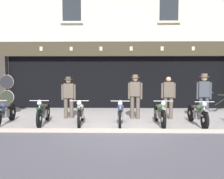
{
  "coord_description": "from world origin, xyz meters",
  "views": [
    {
      "loc": [
        0.04,
        -7.66,
        1.85
      ],
      "look_at": [
        -0.17,
        2.81,
        1.11
      ],
      "focal_mm": 41.48,
      "sensor_mm": 36.0,
      "label": 1
    }
  ],
  "objects": [
    {
      "name": "motorcycle_right",
      "position": [
        2.8,
        1.18,
        0.41
      ],
      "size": [
        0.62,
        2.02,
        0.9
      ],
      "rotation": [
        0.0,
        0.0,
        3.17
      ],
      "color": "black",
      "rests_on": "ground"
    },
    {
      "name": "motorcycle_center_right",
      "position": [
        1.51,
        1.19,
        0.43
      ],
      "size": [
        0.62,
        2.09,
        0.92
      ],
      "rotation": [
        0.0,
        0.0,
        3.15
      ],
      "color": "black",
      "rests_on": "ground"
    },
    {
      "name": "motorcycle_left",
      "position": [
        -2.54,
        1.25,
        0.42
      ],
      "size": [
        0.62,
        2.0,
        0.92
      ],
      "rotation": [
        0.0,
        0.0,
        3.22
      ],
      "color": "black",
      "rests_on": "ground"
    },
    {
      "name": "shopkeeper_center",
      "position": [
        0.74,
        2.35,
        0.96
      ],
      "size": [
        0.55,
        0.34,
        1.72
      ],
      "rotation": [
        0.0,
        0.0,
        2.99
      ],
      "color": "brown",
      "rests_on": "ground"
    },
    {
      "name": "advert_board_far",
      "position": [
        3.28,
        5.4,
        1.7
      ],
      "size": [
        0.68,
        0.03,
        0.89
      ],
      "color": "silver"
    },
    {
      "name": "ground",
      "position": [
        0.0,
        -0.98,
        -0.04
      ],
      "size": [
        23.85,
        22.0,
        0.18
      ],
      "color": "gray"
    },
    {
      "name": "salesman_right",
      "position": [
        2.02,
        2.34,
        0.91
      ],
      "size": [
        0.56,
        0.25,
        1.64
      ],
      "rotation": [
        0.0,
        0.0,
        3.17
      ],
      "color": "brown",
      "rests_on": "ground"
    },
    {
      "name": "shop_facade",
      "position": [
        0.0,
        6.99,
        1.78
      ],
      "size": [
        12.15,
        4.42,
        6.71
      ],
      "color": "black",
      "rests_on": "ground"
    },
    {
      "name": "advert_board_near",
      "position": [
        2.37,
        5.4,
        1.61
      ],
      "size": [
        0.65,
        0.03,
        0.99
      ],
      "color": "silver"
    },
    {
      "name": "motorcycle_center_left",
      "position": [
        -1.23,
        1.23,
        0.42
      ],
      "size": [
        0.62,
        2.04,
        0.91
      ],
      "rotation": [
        0.0,
        0.0,
        3.2
      ],
      "color": "black",
      "rests_on": "ground"
    },
    {
      "name": "tyre_sign_pole",
      "position": [
        -4.72,
        3.36,
        1.05
      ],
      "size": [
        0.6,
        0.06,
        1.71
      ],
      "color": "#232328",
      "rests_on": "ground"
    },
    {
      "name": "assistant_far_right",
      "position": [
        3.4,
        2.36,
        0.99
      ],
      "size": [
        0.55,
        0.37,
        1.77
      ],
      "rotation": [
        0.0,
        0.0,
        2.93
      ],
      "color": "#3D424C",
      "rests_on": "ground"
    },
    {
      "name": "salesman_left",
      "position": [
        -1.87,
        2.43,
        0.9
      ],
      "size": [
        0.55,
        0.33,
        1.64
      ],
      "rotation": [
        0.0,
        0.0,
        3.3
      ],
      "color": "brown",
      "rests_on": "ground"
    },
    {
      "name": "motorcycle_center",
      "position": [
        0.16,
        1.28,
        0.42
      ],
      "size": [
        0.62,
        1.98,
        0.9
      ],
      "rotation": [
        0.0,
        0.0,
        3.11
      ],
      "color": "black",
      "rests_on": "ground"
    },
    {
      "name": "motorcycle_far_left",
      "position": [
        -3.92,
        1.28,
        0.42
      ],
      "size": [
        0.62,
        1.97,
        0.91
      ],
      "rotation": [
        0.0,
        0.0,
        3.19
      ],
      "color": "black",
      "rests_on": "ground"
    }
  ]
}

